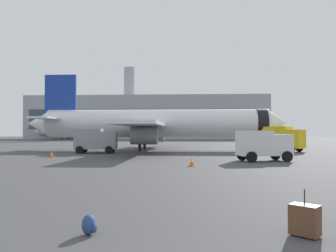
{
  "coord_description": "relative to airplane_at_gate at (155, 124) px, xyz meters",
  "views": [
    {
      "loc": [
        -0.12,
        -3.41,
        2.43
      ],
      "look_at": [
        -1.6,
        24.94,
        3.0
      ],
      "focal_mm": 35.3,
      "sensor_mm": 36.0,
      "label": 1
    }
  ],
  "objects": [
    {
      "name": "traveller_backpack",
      "position": [
        1.83,
        -37.2,
        -3.42
      ],
      "size": [
        0.36,
        0.4,
        0.48
      ],
      "color": "navy",
      "rests_on": "ground"
    },
    {
      "name": "safety_cone_mid",
      "position": [
        4.58,
        -21.02,
        -3.36
      ],
      "size": [
        0.44,
        0.44,
        0.6
      ],
      "color": "#F2590C",
      "rests_on": "ground"
    },
    {
      "name": "airplane_taxiing",
      "position": [
        -36.37,
        67.64,
        -0.82
      ],
      "size": [
        27.63,
        25.1,
        8.16
      ],
      "color": "silver",
      "rests_on": "ground"
    },
    {
      "name": "rolling_suitcase",
      "position": [
        6.89,
        -37.08,
        -3.27
      ],
      "size": [
        0.75,
        0.72,
        1.1
      ],
      "color": "brown",
      "rests_on": "ground"
    },
    {
      "name": "fuel_truck",
      "position": [
        16.07,
        -1.95,
        -1.88
      ],
      "size": [
        6.16,
        5.67,
        3.2
      ],
      "color": "yellow",
      "rests_on": "ground"
    },
    {
      "name": "airplane_at_gate",
      "position": [
        0.0,
        0.0,
        0.0
      ],
      "size": [
        35.62,
        32.03,
        10.5
      ],
      "color": "white",
      "rests_on": "ground"
    },
    {
      "name": "service_truck",
      "position": [
        -6.49,
        -6.45,
        -2.05
      ],
      "size": [
        4.96,
        2.86,
        2.9
      ],
      "color": "gray",
      "rests_on": "ground"
    },
    {
      "name": "safety_cone_near",
      "position": [
        -8.9,
        -13.4,
        -3.36
      ],
      "size": [
        0.44,
        0.44,
        0.6
      ],
      "color": "#F2590C",
      "rests_on": "ground"
    },
    {
      "name": "cargo_van",
      "position": [
        10.73,
        -16.58,
        -2.21
      ],
      "size": [
        4.71,
        3.05,
        2.6
      ],
      "color": "white",
      "rests_on": "ground"
    },
    {
      "name": "terminal_building",
      "position": [
        -10.66,
        84.83,
        4.6
      ],
      "size": [
        90.66,
        21.73,
        28.32
      ],
      "color": "#9EA3AD",
      "rests_on": "ground"
    },
    {
      "name": "safety_cone_far",
      "position": [
        15.73,
        -3.42,
        -3.36
      ],
      "size": [
        0.44,
        0.44,
        0.6
      ],
      "color": "#F2590C",
      "rests_on": "ground"
    }
  ]
}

